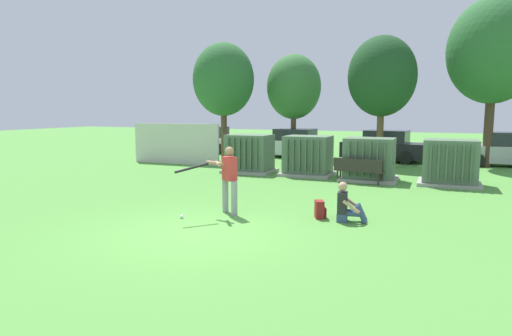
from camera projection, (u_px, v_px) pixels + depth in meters
name	position (u px, v px, depth m)	size (l,w,h in m)	color
ground_plane	(197.00, 233.00, 9.54)	(96.00, 96.00, 0.00)	#51933D
fence_panel	(176.00, 144.00, 21.78)	(4.80, 0.12, 2.00)	beige
transformer_west	(250.00, 154.00, 18.78)	(2.10, 1.70, 1.62)	#9E9B93
transformer_mid_west	(308.00, 156.00, 17.89)	(2.10, 1.70, 1.62)	#9E9B93
transformer_mid_east	(369.00, 160.00, 16.57)	(2.10, 1.70, 1.62)	#9E9B93
transformer_east	(450.00, 163.00, 15.59)	(2.10, 1.70, 1.62)	#9E9B93
park_bench	(358.00, 169.00, 15.92)	(1.84, 0.70, 0.92)	#2D2823
batter	(228.00, 177.00, 11.16)	(1.17, 1.44, 1.74)	gray
sports_ball	(182.00, 216.00, 10.83)	(0.09, 0.09, 0.09)	white
seated_spectator	(347.00, 206.00, 10.48)	(0.75, 0.59, 0.96)	#384C75
backpack	(320.00, 210.00, 10.84)	(0.35, 0.37, 0.44)	maroon
tree_left	(223.00, 80.00, 23.15)	(3.24, 3.24, 6.20)	brown
tree_center_left	(294.00, 87.00, 24.15)	(2.99, 2.99, 5.72)	brown
tree_center_right	(382.00, 77.00, 21.04)	(3.25, 3.25, 6.21)	brown
tree_right	(494.00, 51.00, 19.93)	(4.07, 4.07, 7.78)	#4C3828
parked_car_leftmost	(208.00, 140.00, 27.85)	(4.25, 2.03, 1.62)	silver
parked_car_left_of_center	(293.00, 144.00, 24.74)	(4.33, 2.19, 1.62)	silver
parked_car_right_of_center	(384.00, 147.00, 22.88)	(4.37, 2.28, 1.62)	black
parked_car_rightmost	(507.00, 150.00, 20.85)	(4.29, 2.11, 1.62)	#B2B2B7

